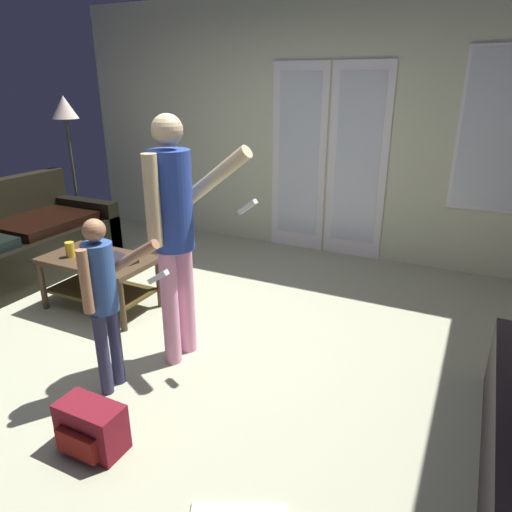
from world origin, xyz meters
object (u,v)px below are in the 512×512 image
(coffee_table, at_px, (100,272))
(cup_near_edge, at_px, (70,249))
(floor_lamp, at_px, (66,119))
(person_adult, at_px, (175,221))
(laptop_closed, at_px, (116,260))
(cup_by_laptop, at_px, (92,244))
(person_child, at_px, (104,292))
(backpack, at_px, (91,428))

(coffee_table, bearing_deg, cup_near_edge, -160.55)
(floor_lamp, bearing_deg, person_adult, -31.97)
(floor_lamp, height_order, laptop_closed, floor_lamp)
(laptop_closed, bearing_deg, coffee_table, -165.60)
(coffee_table, relative_size, cup_by_laptop, 7.32)
(cup_near_edge, distance_m, cup_by_laptop, 0.19)
(person_child, height_order, cup_by_laptop, person_child)
(laptop_closed, xyz_separation_m, cup_near_edge, (-0.42, -0.07, 0.05))
(cup_near_edge, bearing_deg, coffee_table, 19.45)
(coffee_table, distance_m, cup_by_laptop, 0.27)
(person_adult, xyz_separation_m, cup_by_laptop, (-1.20, 0.43, -0.47))
(coffee_table, distance_m, laptop_closed, 0.24)
(floor_lamp, height_order, backpack, floor_lamp)
(person_child, bearing_deg, floor_lamp, 138.98)
(cup_by_laptop, bearing_deg, cup_near_edge, -109.22)
(coffee_table, bearing_deg, floor_lamp, 140.34)
(coffee_table, bearing_deg, person_child, -43.39)
(floor_lamp, distance_m, cup_near_edge, 2.17)
(coffee_table, bearing_deg, cup_by_laptop, 146.99)
(person_child, relative_size, laptop_closed, 3.37)
(person_adult, xyz_separation_m, person_child, (-0.18, -0.50, -0.32))
(cup_by_laptop, bearing_deg, laptop_closed, -16.36)
(coffee_table, xyz_separation_m, cup_near_edge, (-0.22, -0.08, 0.19))
(laptop_closed, bearing_deg, person_child, -35.54)
(floor_lamp, bearing_deg, coffee_table, -39.66)
(person_child, height_order, laptop_closed, person_child)
(coffee_table, distance_m, person_adult, 1.28)
(coffee_table, height_order, cup_near_edge, cup_near_edge)
(person_child, xyz_separation_m, cup_near_edge, (-1.09, 0.74, -0.15))
(person_adult, bearing_deg, cup_by_laptop, 160.52)
(cup_near_edge, bearing_deg, floor_lamp, 134.52)
(backpack, xyz_separation_m, cup_by_laptop, (-1.28, 1.38, 0.39))
(floor_lamp, distance_m, laptop_closed, 2.44)
(backpack, relative_size, cup_near_edge, 2.86)
(laptop_closed, distance_m, cup_by_laptop, 0.38)
(floor_lamp, bearing_deg, cup_near_edge, -45.48)
(floor_lamp, distance_m, cup_by_laptop, 2.10)
(floor_lamp, relative_size, cup_near_edge, 13.40)
(person_adult, bearing_deg, cup_near_edge, 169.01)
(cup_near_edge, bearing_deg, cup_by_laptop, 70.78)
(cup_by_laptop, bearing_deg, backpack, -47.04)
(cup_near_edge, bearing_deg, backpack, -41.68)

